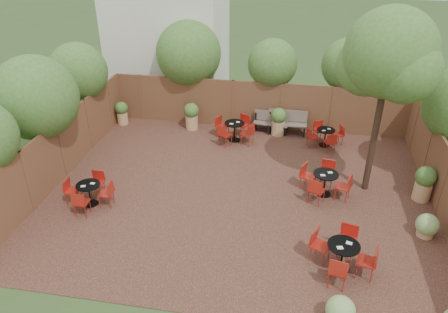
# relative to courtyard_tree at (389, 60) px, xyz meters

# --- Properties ---
(ground) EXTENTS (80.00, 80.00, 0.00)m
(ground) POSITION_rel_courtyard_tree_xyz_m (-3.99, -0.94, -4.29)
(ground) COLOR #354F23
(ground) RESTS_ON ground
(courtyard_paving) EXTENTS (12.00, 10.00, 0.02)m
(courtyard_paving) POSITION_rel_courtyard_tree_xyz_m (-3.99, -0.94, -4.28)
(courtyard_paving) COLOR #311A14
(courtyard_paving) RESTS_ON ground
(fence_back) EXTENTS (12.00, 0.08, 2.00)m
(fence_back) POSITION_rel_courtyard_tree_xyz_m (-3.99, 4.06, -3.29)
(fence_back) COLOR brown
(fence_back) RESTS_ON ground
(fence_left) EXTENTS (0.08, 10.00, 2.00)m
(fence_left) POSITION_rel_courtyard_tree_xyz_m (-9.99, -0.94, -3.29)
(fence_left) COLOR brown
(fence_left) RESTS_ON ground
(fence_right) EXTENTS (0.08, 10.00, 2.00)m
(fence_right) POSITION_rel_courtyard_tree_xyz_m (2.01, -0.94, -3.29)
(fence_right) COLOR brown
(fence_right) RESTS_ON ground
(neighbour_building) EXTENTS (5.00, 4.00, 8.00)m
(neighbour_building) POSITION_rel_courtyard_tree_xyz_m (-8.49, 7.06, -0.29)
(neighbour_building) COLOR silver
(neighbour_building) RESTS_ON ground
(overhang_foliage) EXTENTS (15.63, 10.59, 2.71)m
(overhang_foliage) POSITION_rel_courtyard_tree_xyz_m (-6.09, 1.85, -1.57)
(overhang_foliage) COLOR #396420
(overhang_foliage) RESTS_ON ground
(courtyard_tree) EXTENTS (2.74, 2.64, 5.74)m
(courtyard_tree) POSITION_rel_courtyard_tree_xyz_m (0.00, 0.00, 0.00)
(courtyard_tree) COLOR black
(courtyard_tree) RESTS_ON courtyard_paving
(park_bench_left) EXTENTS (1.46, 0.62, 0.87)m
(park_bench_left) POSITION_rel_courtyard_tree_xyz_m (-3.37, 3.68, -3.82)
(park_bench_left) COLOR brown
(park_bench_left) RESTS_ON courtyard_paving
(park_bench_right) EXTENTS (1.58, 0.56, 0.96)m
(park_bench_right) POSITION_rel_courtyard_tree_xyz_m (-2.71, 3.69, -3.78)
(park_bench_right) COLOR brown
(park_bench_right) RESTS_ON courtyard_paving
(bistro_tables) EXTENTS (8.95, 8.29, 0.90)m
(bistro_tables) POSITION_rel_courtyard_tree_xyz_m (-3.21, -0.45, -3.84)
(bistro_tables) COLOR black
(bistro_tables) RESTS_ON courtyard_paving
(planters) EXTENTS (11.88, 4.45, 1.15)m
(planters) POSITION_rel_courtyard_tree_xyz_m (-3.84, 2.38, -3.67)
(planters) COLOR tan
(planters) RESTS_ON courtyard_paving
(low_shrubs) EXTENTS (3.15, 4.07, 0.69)m
(low_shrubs) POSITION_rel_courtyard_tree_xyz_m (0.44, -4.42, -3.95)
(low_shrubs) COLOR tan
(low_shrubs) RESTS_ON courtyard_paving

